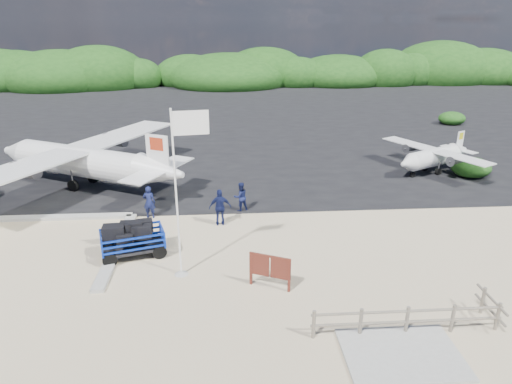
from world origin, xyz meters
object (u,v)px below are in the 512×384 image
(aircraft_large, at_px, (398,134))
(aircraft_small, at_px, (82,113))
(signboard, at_px, (270,288))
(crew_c, at_px, (220,207))
(flagpole, at_px, (181,274))
(baggage_cart, at_px, (134,256))
(crew_b, at_px, (241,197))
(crew_a, at_px, (149,202))

(aircraft_large, distance_m, aircraft_small, 32.59)
(signboard, height_order, crew_c, crew_c)
(flagpole, xyz_separation_m, signboard, (3.40, -1.22, 0.00))
(baggage_cart, distance_m, signboard, 6.22)
(baggage_cart, xyz_separation_m, aircraft_large, (19.09, 20.62, 0.00))
(crew_b, height_order, aircraft_large, aircraft_large)
(crew_a, distance_m, aircraft_small, 30.55)
(signboard, bearing_deg, crew_b, 120.45)
(flagpole, xyz_separation_m, crew_b, (2.59, 6.25, 0.79))
(crew_c, height_order, aircraft_large, aircraft_large)
(baggage_cart, height_order, aircraft_small, aircraft_small)
(crew_a, bearing_deg, crew_b, -164.93)
(signboard, bearing_deg, baggage_cart, 177.08)
(baggage_cart, distance_m, crew_c, 4.79)
(flagpole, distance_m, signboard, 3.61)
(signboard, height_order, crew_b, crew_b)
(flagpole, xyz_separation_m, crew_a, (-2.04, 5.68, 0.85))
(signboard, relative_size, crew_a, 1.01)
(signboard, bearing_deg, aircraft_large, 84.22)
(crew_c, distance_m, aircraft_small, 33.04)
(crew_c, bearing_deg, crew_b, -125.83)
(flagpole, distance_m, aircraft_large, 27.97)
(baggage_cart, xyz_separation_m, crew_b, (4.72, 4.63, 0.79))
(baggage_cart, xyz_separation_m, flagpole, (2.13, -1.62, 0.00))
(crew_a, distance_m, crew_b, 4.66)
(crew_c, bearing_deg, flagpole, 67.50)
(crew_c, distance_m, aircraft_large, 23.48)
(crew_c, bearing_deg, aircraft_small, -66.97)
(aircraft_large, bearing_deg, flagpole, 80.48)
(signboard, bearing_deg, aircraft_small, 139.78)
(flagpole, relative_size, signboard, 3.87)
(flagpole, distance_m, crew_a, 6.09)
(flagpole, bearing_deg, aircraft_large, 52.68)
(crew_a, xyz_separation_m, aircraft_small, (-11.39, 28.34, -0.85))
(baggage_cart, relative_size, crew_b, 1.78)
(signboard, distance_m, aircraft_small, 39.04)
(baggage_cart, xyz_separation_m, crew_c, (3.67, 2.94, 0.92))
(signboard, xyz_separation_m, crew_b, (-0.81, 7.47, 0.79))
(crew_b, xyz_separation_m, aircraft_small, (-16.01, 27.76, -0.79))
(crew_a, bearing_deg, flagpole, 117.76)
(flagpole, height_order, signboard, flagpole)
(baggage_cart, height_order, signboard, same)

